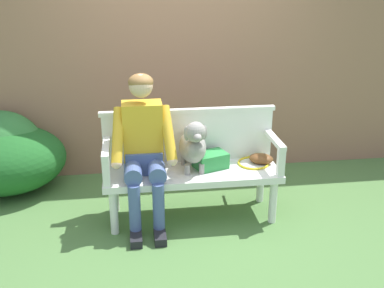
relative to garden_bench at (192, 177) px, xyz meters
name	(u,v)px	position (x,y,z in m)	size (l,w,h in m)	color
ground_plane	(192,216)	(0.00, 0.00, -0.40)	(40.00, 40.00, 0.00)	#4C753D
brick_garden_fence	(177,65)	(0.00, 1.22, 0.77)	(8.00, 0.30, 2.33)	#936651
hedge_bush_far_left	(6,159)	(-1.79, 0.80, -0.06)	(1.19, 1.03, 0.67)	#1E5B23
hedge_bush_far_right	(2,150)	(-1.83, 0.87, 0.01)	(0.84, 0.67, 0.82)	#337538
garden_bench	(192,177)	(0.00, 0.00, 0.00)	(1.56, 0.52, 0.46)	white
bench_backrest	(189,135)	(0.00, 0.23, 0.32)	(1.60, 0.06, 0.50)	white
bench_armrest_left_end	(106,157)	(-0.74, -0.09, 0.26)	(0.06, 0.52, 0.28)	white
bench_armrest_right_end	(277,149)	(0.74, -0.09, 0.26)	(0.06, 0.52, 0.28)	white
person_seated	(143,145)	(-0.42, -0.02, 0.33)	(0.56, 0.66, 1.33)	black
dog_on_bench	(193,145)	(0.01, -0.02, 0.31)	(0.24, 0.50, 0.49)	gray
tennis_racket	(253,162)	(0.58, 0.09, 0.07)	(0.30, 0.57, 0.03)	yellow
baseball_glove	(261,159)	(0.65, 0.07, 0.11)	(0.22, 0.17, 0.09)	brown
sports_bag	(211,160)	(0.17, 0.04, 0.13)	(0.28, 0.20, 0.14)	#2D8E42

